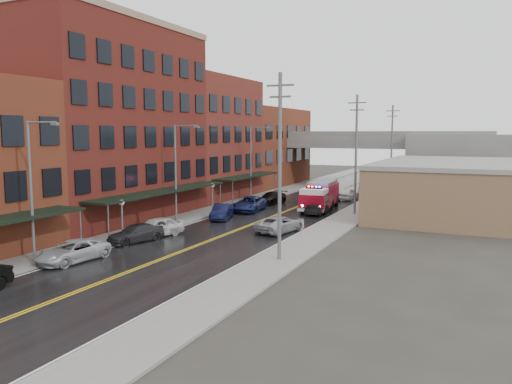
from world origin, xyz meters
The scene contains 32 objects.
road centered at (0.00, 30.00, 0.01)m, with size 11.00×160.00×0.02m, color black.
sidewalk_left centered at (-7.30, 30.00, 0.07)m, with size 3.00×160.00×0.15m, color slate.
sidewalk_right centered at (7.30, 30.00, 0.07)m, with size 3.00×160.00×0.15m, color slate.
curb_left centered at (-5.65, 30.00, 0.07)m, with size 0.30×160.00×0.15m, color gray.
curb_right centered at (5.65, 30.00, 0.07)m, with size 0.30×160.00×0.15m, color gray.
brick_building_b centered at (-13.30, 23.00, 9.00)m, with size 9.00×20.00×18.00m, color #581917.
brick_building_c centered at (-13.30, 40.50, 7.50)m, with size 9.00×15.00×15.00m, color #5D231B.
brick_building_far centered at (-13.30, 58.00, 6.00)m, with size 9.00×20.00×12.00m, color #612919.
tan_building centered at (16.00, 40.00, 2.50)m, with size 14.00×22.00×5.00m, color brown.
right_far_block centered at (18.00, 70.00, 4.00)m, with size 18.00×30.00×8.00m, color slate.
awning_1 centered at (-7.49, 23.00, 2.99)m, with size 2.60×18.00×3.09m.
awning_2 centered at (-7.49, 40.50, 2.99)m, with size 2.60×13.00×3.09m.
globe_lamp_1 centered at (-6.40, 16.00, 2.31)m, with size 0.44×0.44×3.12m.
globe_lamp_2 centered at (-6.40, 30.00, 2.31)m, with size 0.44×0.44×3.12m.
street_lamp_0 centered at (-6.55, 8.00, 5.19)m, with size 2.64×0.22×9.00m.
street_lamp_1 centered at (-6.55, 24.00, 5.19)m, with size 2.64×0.22×9.00m.
street_lamp_2 centered at (-6.55, 40.00, 5.19)m, with size 2.64×0.22×9.00m.
utility_pole_0 centered at (7.20, 15.00, 6.31)m, with size 1.80×0.24×12.00m.
utility_pole_1 centered at (7.20, 35.00, 6.31)m, with size 1.80×0.24×12.00m.
utility_pole_2 centered at (7.20, 55.00, 6.31)m, with size 1.80×0.24×12.00m.
overpass centered at (0.00, 62.00, 5.99)m, with size 40.00×10.00×7.50m.
fire_truck centered at (2.93, 36.88, 1.64)m, with size 3.92×8.47×3.02m.
parked_car_left_2 centered at (-4.82, 9.26, 0.69)m, with size 2.28×4.94×1.37m, color #B4B6BC.
parked_car_left_3 centered at (-4.89, 15.70, 0.66)m, with size 1.86×4.57×1.33m, color #28282A.
parked_car_left_4 centered at (-4.64, 17.98, 0.78)m, with size 1.83×4.56×1.55m, color silver.
parked_car_left_5 centered at (-3.76, 27.20, 0.73)m, with size 1.54×4.41×1.45m, color black.
parked_car_left_6 centered at (-3.60, 32.85, 0.77)m, with size 2.57×5.57×1.55m, color #151F4F.
parked_car_left_7 centered at (-3.60, 38.91, 0.70)m, with size 1.95×4.81×1.39m, color black.
parked_car_right_0 centered at (3.60, 23.80, 0.69)m, with size 2.30×4.99×1.39m, color #93959B.
parked_car_right_1 centered at (3.60, 34.20, 0.66)m, with size 1.86×4.58×1.33m, color #28292B.
parked_car_right_2 centered at (3.60, 46.20, 0.73)m, with size 1.73×4.30×1.46m, color white.
parked_car_right_3 centered at (4.69, 50.54, 0.73)m, with size 1.55×4.44×1.46m, color black.
Camera 1 is at (19.13, -14.20, 8.27)m, focal length 35.00 mm.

